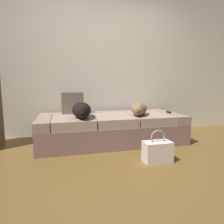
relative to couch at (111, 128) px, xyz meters
The scene contains 8 objects.
ground_plane 1.07m from the couch, 90.00° to the right, with size 10.00×10.00×0.00m, color brown.
back_wall 1.36m from the couch, 90.00° to the left, with size 6.40×0.10×2.80m, color beige.
couch is the anchor object (origin of this frame).
dog_dark 0.59m from the couch, 159.53° to the right, with size 0.30×0.63×0.21m.
dog_tan 0.52m from the couch, 20.36° to the right, with size 0.39×0.53×0.19m.
tv_remote 0.99m from the couch, ahead, with size 0.04×0.15×0.02m, color black.
throw_pillow 0.74m from the couch, 154.30° to the left, with size 0.34×0.12×0.34m, color #74634D.
handbag 0.98m from the couch, 70.89° to the right, with size 0.32×0.18×0.38m.
Camera 1 is at (-0.72, -1.84, 0.89)m, focal length 31.44 mm.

